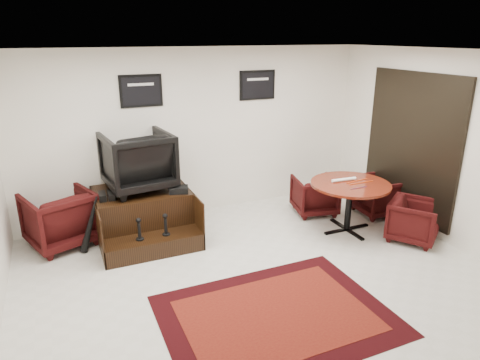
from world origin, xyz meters
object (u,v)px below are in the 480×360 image
Objects in this scene: table_chair_window at (379,193)px; table_chair_corner at (414,219)px; table_chair_back at (315,193)px; armchair_side at (60,216)px; shine_chair at (138,158)px; meeting_table at (350,189)px; shine_podium at (144,216)px.

table_chair_window is 1.05× the size of table_chair_corner.
table_chair_back is 0.97× the size of table_chair_window.
armchair_side is 5.18m from table_chair_window.
table_chair_window is (3.91, -0.89, -0.85)m from shine_chair.
shine_chair reaches higher than table_chair_corner.
meeting_table is (4.18, -1.31, 0.25)m from armchair_side.
meeting_table reaches higher than table_chair_back.
table_chair_corner is at bearing 172.29° from table_chair_window.
shine_chair is 4.26m from table_chair_corner.
meeting_table is (3.01, -1.10, 0.37)m from shine_podium.
shine_podium is 2.07× the size of table_chair_corner.
table_chair_corner is (4.89, -1.99, -0.11)m from armchair_side.
shine_chair is 3.07m from table_chair_back.
shine_podium is at bearing 149.72° from armchair_side.
armchair_side is (-1.18, 0.07, -0.76)m from shine_chair.
shine_chair is at bearing 4.69° from table_chair_back.
table_chair_window is (5.09, -0.96, -0.09)m from armchair_side.
table_chair_window is at bearing 149.39° from armchair_side.
meeting_table is 1.75× the size of table_chair_corner.
table_chair_window reaches higher than table_chair_back.
armchair_side is 1.23× the size of table_chair_window.
table_chair_back reaches higher than table_chair_corner.
shine_podium is 1.20m from armchair_side.
table_chair_back is (-0.09, 0.82, -0.35)m from meeting_table.
meeting_table is at bearing 114.91° from table_chair_window.
shine_chair is at bearing 156.70° from armchair_side.
table_chair_corner is at bearing 130.69° from table_chair_back.
armchair_side is at bearing 162.60° from meeting_table.
table_chair_back is 1.02× the size of table_chair_corner.
meeting_table reaches higher than shine_podium.
table_chair_back is at bearing -5.33° from shine_podium.
shine_chair reaches higher than table_chair_window.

